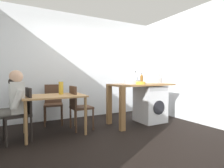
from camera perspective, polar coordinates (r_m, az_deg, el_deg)
ground_plane at (r=3.38m, az=0.91°, el=-16.44°), size 5.46×5.46×0.00m
wall_back at (r=4.80m, az=-9.36°, el=5.60°), size 4.60×0.10×2.70m
wall_counter_side at (r=4.64m, az=24.92°, el=5.47°), size 0.10×3.80×2.70m
dining_table at (r=3.49m, az=-18.31°, el=-5.06°), size 1.10×0.76×0.74m
chair_person_seat at (r=3.37m, az=-27.27°, el=-7.84°), size 0.45×0.45×0.90m
chair_opposite at (r=3.66m, az=-11.01°, el=-6.75°), size 0.41×0.41×0.90m
chair_spare_by_wall at (r=4.28m, az=-18.57°, el=-5.47°), size 0.46×0.46×0.90m
seated_person at (r=3.33m, az=-30.09°, el=-5.19°), size 0.53×0.53×1.20m
kitchen_counter at (r=4.01m, az=7.17°, el=-2.24°), size 1.50×0.68×0.92m
washing_machine at (r=4.34m, az=12.29°, el=-6.31°), size 0.60×0.61×0.86m
sink_basin at (r=3.97m, az=6.58°, el=0.65°), size 0.38×0.38×0.09m
tap at (r=4.12m, az=5.16°, el=2.06°), size 0.02×0.02×0.28m
bottle_tall_green at (r=4.18m, az=7.62°, el=1.94°), size 0.08×0.08×0.29m
bottle_squat_brown at (r=4.32m, az=7.86°, el=1.40°), size 0.06×0.06×0.20m
bottle_clear_small at (r=4.31m, az=9.63°, el=1.71°), size 0.07×0.07×0.25m
mixing_bowl at (r=3.86m, az=9.25°, el=0.41°), size 0.22×0.22×0.06m
utensil_crock at (r=4.57m, az=15.44°, el=1.16°), size 0.11×0.11×0.30m
vase at (r=3.59m, az=-16.28°, el=-1.27°), size 0.09×0.09×0.25m
scissors at (r=4.02m, az=9.88°, el=0.07°), size 0.15×0.06×0.01m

